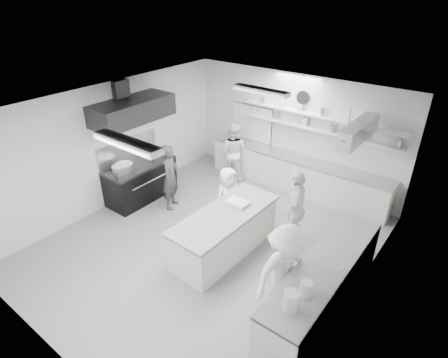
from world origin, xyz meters
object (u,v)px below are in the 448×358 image
Objects in this scene: stove at (141,182)px; back_counter at (295,174)px; cook_back at (233,152)px; right_counter at (322,286)px; prep_island at (225,234)px; cook_stove at (171,177)px.

back_counter reaches higher than stove.
right_counter is at bearing 127.76° from cook_back.
cook_back reaches higher than prep_island.
back_counter is at bearing 93.68° from prep_island.
back_counter is (2.90, 2.80, 0.01)m from stove.
back_counter is 3.31m from cook_stove.
prep_island is at bearing 175.15° from right_counter.
cook_back is (-1.68, -0.49, 0.36)m from back_counter.
right_counter is 1.37× the size of prep_island.
cook_stove is (-2.10, 0.58, 0.38)m from prep_island.
cook_back is (-4.03, 2.91, 0.35)m from right_counter.
stove reaches higher than prep_island.
back_counter is 2.08× the size of prep_island.
cook_back is (-1.81, 2.72, 0.37)m from prep_island.
back_counter is 1.79m from cook_back.
stove is at bearing 173.65° from prep_island.
cook_stove reaches higher than prep_island.
stove is at bearing 173.48° from right_counter.
prep_island is at bearing -129.34° from cook_stove.
cook_stove is at bearing 169.91° from right_counter.
cook_stove reaches higher than cook_back.
cook_back is at bearing -163.78° from back_counter.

